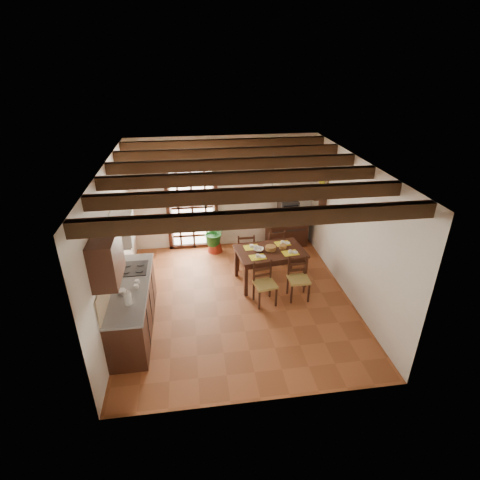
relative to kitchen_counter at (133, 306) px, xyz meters
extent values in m
plane|color=brown|center=(1.96, 0.60, -0.47)|extent=(5.00, 5.00, 0.00)
cube|color=silver|center=(1.96, 3.10, 0.93)|extent=(4.50, 0.02, 2.80)
cube|color=silver|center=(1.96, -1.90, 0.93)|extent=(4.50, 0.02, 2.80)
cube|color=silver|center=(-0.29, 0.60, 0.93)|extent=(0.02, 5.00, 2.80)
cube|color=silver|center=(4.21, 0.60, 0.93)|extent=(0.02, 5.00, 2.80)
cube|color=white|center=(1.96, 0.60, 2.33)|extent=(4.50, 5.00, 0.02)
cube|color=black|center=(1.96, -1.50, 2.22)|extent=(4.50, 0.14, 0.20)
cube|color=black|center=(1.96, -0.66, 2.22)|extent=(4.50, 0.14, 0.20)
cube|color=black|center=(1.96, 0.18, 2.22)|extent=(4.50, 0.14, 0.20)
cube|color=black|center=(1.96, 1.02, 2.22)|extent=(4.50, 0.14, 0.20)
cube|color=black|center=(1.96, 1.86, 2.22)|extent=(4.50, 0.14, 0.20)
cube|color=black|center=(1.96, 2.70, 2.22)|extent=(4.50, 0.14, 0.20)
cube|color=white|center=(1.16, 3.09, 0.63)|extent=(1.01, 0.02, 2.11)
cube|color=black|center=(1.16, 3.04, 1.77)|extent=(1.26, 0.10, 0.08)
cube|color=black|center=(0.57, 3.04, 0.63)|extent=(0.08, 0.10, 2.28)
cube|color=black|center=(1.75, 3.04, 0.63)|extent=(0.08, 0.10, 2.28)
cube|color=black|center=(1.16, 3.02, 0.63)|extent=(1.01, 0.03, 2.02)
cube|color=black|center=(0.01, 0.00, -0.03)|extent=(0.60, 2.20, 0.88)
cube|color=slate|center=(0.01, 0.00, 0.43)|extent=(0.64, 2.25, 0.04)
cube|color=tan|center=(-0.28, 0.00, 0.66)|extent=(0.02, 2.20, 0.50)
cube|color=black|center=(-0.12, -0.70, 1.38)|extent=(0.35, 0.80, 0.70)
cube|color=white|center=(-0.09, 0.55, 1.28)|extent=(0.38, 0.60, 0.50)
cube|color=silver|center=(-0.09, 0.55, 1.01)|extent=(0.32, 0.55, 0.04)
cube|color=black|center=(0.01, 0.55, 0.45)|extent=(0.50, 0.55, 0.02)
cylinder|color=white|center=(0.06, -0.55, 0.56)|extent=(0.11, 0.11, 0.24)
cylinder|color=silver|center=(-0.09, -0.25, 0.48)|extent=(0.14, 0.14, 0.10)
cube|color=black|center=(2.73, 1.19, 0.27)|extent=(1.51, 1.07, 0.05)
cube|color=black|center=(2.73, 1.19, 0.19)|extent=(1.36, 0.96, 0.10)
cube|color=black|center=(3.33, 1.66, -0.12)|extent=(0.08, 0.08, 0.72)
cube|color=black|center=(2.05, 1.51, -0.12)|extent=(0.08, 0.08, 0.72)
cube|color=black|center=(3.42, 0.88, -0.12)|extent=(0.08, 0.08, 0.72)
cube|color=black|center=(2.14, 0.72, -0.12)|extent=(0.08, 0.08, 0.72)
cube|color=#A89147|center=(2.47, 0.42, -0.04)|extent=(0.47, 0.45, 0.05)
cube|color=black|center=(2.44, 0.58, 0.19)|extent=(0.41, 0.10, 0.45)
cube|color=black|center=(2.47, 0.42, -0.26)|extent=(0.44, 0.43, 0.44)
cube|color=#A89147|center=(3.17, 0.50, -0.04)|extent=(0.41, 0.39, 0.05)
cube|color=black|center=(3.17, 0.67, 0.19)|extent=(0.41, 0.04, 0.45)
cube|color=black|center=(3.17, 0.50, -0.26)|extent=(0.39, 0.37, 0.44)
cube|color=#A89147|center=(2.30, 1.88, -0.04)|extent=(0.41, 0.39, 0.05)
cube|color=black|center=(2.30, 1.72, 0.19)|extent=(0.41, 0.04, 0.45)
cube|color=black|center=(2.30, 1.88, -0.25)|extent=(0.39, 0.37, 0.44)
cube|color=#A89147|center=(3.00, 1.96, -0.03)|extent=(0.45, 0.44, 0.05)
cube|color=black|center=(3.02, 1.80, 0.20)|extent=(0.41, 0.08, 0.45)
cube|color=black|center=(3.00, 1.96, -0.25)|extent=(0.43, 0.41, 0.44)
cube|color=yellow|center=(2.38, 0.97, 0.30)|extent=(0.32, 0.24, 0.01)
cube|color=yellow|center=(3.09, 0.97, 0.30)|extent=(0.32, 0.24, 0.01)
cube|color=yellow|center=(2.38, 1.41, 0.30)|extent=(0.32, 0.24, 0.01)
cube|color=yellow|center=(3.09, 1.41, 0.30)|extent=(0.32, 0.24, 0.01)
cylinder|color=olive|center=(2.73, 1.19, 0.35)|extent=(0.22, 0.22, 0.09)
imported|color=white|center=(2.48, 1.21, 0.32)|extent=(0.27, 0.27, 0.05)
cube|color=black|center=(3.52, 2.83, -0.05)|extent=(1.04, 0.56, 0.85)
cube|color=black|center=(3.52, 2.83, 0.57)|extent=(0.47, 0.43, 0.39)
cube|color=black|center=(3.52, 2.62, 0.57)|extent=(0.37, 0.04, 0.29)
cube|color=white|center=(3.46, 3.08, 1.28)|extent=(0.25, 0.03, 0.32)
cone|color=maroon|center=(1.66, 2.74, -0.36)|extent=(0.38, 0.38, 0.23)
imported|color=#144C19|center=(1.66, 2.74, 0.10)|extent=(2.06, 1.93, 1.84)
cube|color=black|center=(4.10, 2.20, 1.08)|extent=(0.20, 0.42, 0.03)
cube|color=black|center=(4.10, 2.03, 0.99)|extent=(0.18, 0.03, 0.18)
cube|color=black|center=(4.10, 2.37, 0.99)|extent=(0.18, 0.03, 0.18)
imported|color=#B2BFB2|center=(4.10, 2.20, 1.18)|extent=(0.15, 0.15, 0.15)
sphere|color=yellow|center=(4.10, 2.20, 1.39)|extent=(0.14, 0.14, 0.14)
cylinder|color=#144C19|center=(4.10, 2.20, 1.24)|extent=(0.01, 0.01, 0.28)
cube|color=brown|center=(4.18, 2.20, 1.58)|extent=(0.03, 0.32, 0.32)
cube|color=#C3B292|center=(4.17, 2.20, 1.58)|extent=(0.01, 0.26, 0.26)
cylinder|color=black|center=(2.73, 1.29, 1.98)|extent=(0.01, 0.01, 0.70)
cone|color=#FFECCD|center=(2.73, 1.29, 1.61)|extent=(0.36, 0.36, 0.14)
sphere|color=#FFD88C|center=(2.73, 1.29, 1.53)|extent=(0.09, 0.09, 0.09)
camera|label=1|loc=(1.13, -5.59, 4.01)|focal=28.00mm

